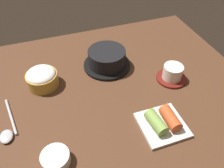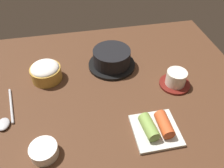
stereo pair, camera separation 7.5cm
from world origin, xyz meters
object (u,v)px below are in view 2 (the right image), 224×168
Objects in this scene: spoon at (6,118)px; tea_cup_with_saucer at (176,79)px; rice_bowl at (46,71)px; kimchi_plate at (156,128)px; stone_pot at (112,59)px; side_bowl_near at (44,151)px.

tea_cup_with_saucer is at bearing 4.43° from spoon.
rice_bowl reaches higher than tea_cup_with_saucer.
spoon is at bearing 163.15° from kimchi_plate.
stone_pot is 2.38× the size of side_bowl_near.
kimchi_plate reaches higher than side_bowl_near.
rice_bowl reaches higher than side_bowl_near.
tea_cup_with_saucer reaches higher than kimchi_plate.
side_bowl_near is at bearing -90.95° from rice_bowl.
spoon is at bearing -175.57° from tea_cup_with_saucer.
spoon is (-55.10, -4.27, -1.96)cm from tea_cup_with_saucer.
stone_pot is at bearing 53.28° from side_bowl_near.
side_bowl_near is (-0.50, -30.07, -1.60)cm from rice_bowl.
tea_cup_with_saucer is at bearing 53.22° from kimchi_plate.
spoon is at bearing 129.52° from side_bowl_near.
side_bowl_near is at bearing -157.33° from tea_cup_with_saucer.
tea_cup_with_saucer is 47.26cm from side_bowl_near.
rice_bowl is 1.44× the size of side_bowl_near.
side_bowl_near is 0.43× the size of spoon.
rice_bowl is 30.12cm from side_bowl_near.
tea_cup_with_saucer reaches higher than side_bowl_near.
stone_pot is at bearing 101.55° from kimchi_plate.
kimchi_plate reaches higher than spoon.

